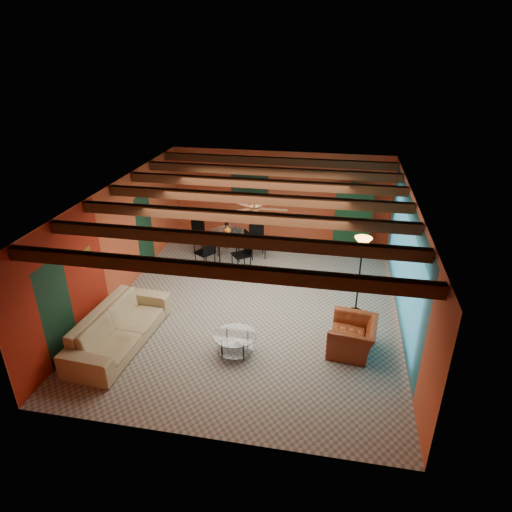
% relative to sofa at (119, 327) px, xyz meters
% --- Properties ---
extents(room, '(6.52, 8.01, 2.71)m').
position_rel_sofa_xyz_m(room, '(2.38, 2.10, 1.98)').
color(room, gray).
rests_on(room, ground).
extents(sofa, '(1.22, 2.69, 0.77)m').
position_rel_sofa_xyz_m(sofa, '(0.00, 0.00, 0.00)').
color(sofa, tan).
rests_on(sofa, ground).
extents(armchair, '(1.00, 1.12, 0.66)m').
position_rel_sofa_xyz_m(armchair, '(4.60, 0.64, -0.05)').
color(armchair, maroon).
rests_on(armchair, ground).
extents(coffee_table, '(0.86, 0.86, 0.43)m').
position_rel_sofa_xyz_m(coffee_table, '(2.35, 0.13, -0.17)').
color(coffee_table, silver).
rests_on(coffee_table, ground).
extents(dining_table, '(2.75, 2.75, 1.11)m').
position_rel_sofa_xyz_m(dining_table, '(1.21, 4.21, 0.17)').
color(dining_table, silver).
rests_on(dining_table, ground).
extents(armoire, '(1.03, 0.55, 1.76)m').
position_rel_sofa_xyz_m(armoire, '(4.58, 5.69, 0.50)').
color(armoire, maroon).
rests_on(armoire, ground).
extents(floor_lamp, '(0.49, 0.49, 1.85)m').
position_rel_sofa_xyz_m(floor_lamp, '(4.70, 2.07, 0.54)').
color(floor_lamp, black).
rests_on(floor_lamp, ground).
extents(ceiling_fan, '(1.50, 1.50, 0.44)m').
position_rel_sofa_xyz_m(ceiling_fan, '(2.38, 1.99, 1.98)').
color(ceiling_fan, '#472614').
rests_on(ceiling_fan, ceiling).
extents(painting, '(1.05, 0.03, 0.65)m').
position_rel_sofa_xyz_m(painting, '(1.48, 5.95, 1.27)').
color(painting, black).
rests_on(painting, wall_back).
extents(potted_plant, '(0.50, 0.47, 0.44)m').
position_rel_sofa_xyz_m(potted_plant, '(4.58, 5.69, 1.60)').
color(potted_plant, '#26661E').
rests_on(potted_plant, armoire).
extents(vase, '(0.22, 0.22, 0.19)m').
position_rel_sofa_xyz_m(vase, '(1.21, 4.21, 0.83)').
color(vase, orange).
rests_on(vase, dining_table).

